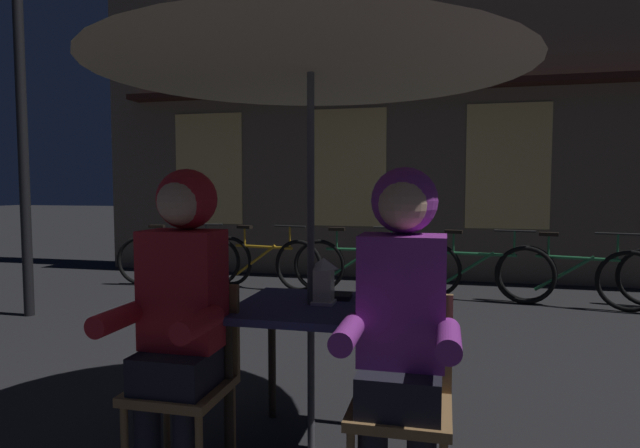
{
  "coord_description": "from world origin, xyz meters",
  "views": [
    {
      "loc": [
        0.64,
        -2.5,
        1.32
      ],
      "look_at": [
        0.0,
        0.19,
        1.12
      ],
      "focal_mm": 29.63,
      "sensor_mm": 36.0,
      "label": 1
    }
  ],
  "objects_px": {
    "bicycle_nearest": "(178,260)",
    "bicycle_fourth": "(478,271)",
    "street_lamp": "(19,46)",
    "bicycle_third": "(359,265)",
    "bicycle_fifth": "(576,276)",
    "cafe_table": "(311,324)",
    "person_left_hooded": "(180,295)",
    "book": "(332,296)",
    "lantern": "(324,280)",
    "chair_right": "(402,390)",
    "bicycle_second": "(263,262)",
    "person_right_hooded": "(402,307)",
    "patio_umbrella": "(311,32)",
    "chair_left": "(188,371)"
  },
  "relations": [
    {
      "from": "bicycle_nearest",
      "to": "bicycle_fourth",
      "type": "relative_size",
      "value": 1.0
    },
    {
      "from": "street_lamp",
      "to": "bicycle_third",
      "type": "xyz_separation_m",
      "value": [
        3.11,
        1.94,
        -2.37
      ]
    },
    {
      "from": "bicycle_nearest",
      "to": "bicycle_fifth",
      "type": "bearing_deg",
      "value": -1.77
    },
    {
      "from": "cafe_table",
      "to": "person_left_hooded",
      "type": "xyz_separation_m",
      "value": [
        -0.48,
        -0.43,
        0.21
      ]
    },
    {
      "from": "book",
      "to": "bicycle_nearest",
      "type": "bearing_deg",
      "value": 124.39
    },
    {
      "from": "lantern",
      "to": "book",
      "type": "relative_size",
      "value": 1.16
    },
    {
      "from": "person_left_hooded",
      "to": "bicycle_third",
      "type": "bearing_deg",
      "value": 88.88
    },
    {
      "from": "chair_right",
      "to": "bicycle_fourth",
      "type": "bearing_deg",
      "value": 82.7
    },
    {
      "from": "person_left_hooded",
      "to": "bicycle_second",
      "type": "relative_size",
      "value": 0.84
    },
    {
      "from": "person_right_hooded",
      "to": "bicycle_third",
      "type": "relative_size",
      "value": 0.83
    },
    {
      "from": "patio_umbrella",
      "to": "person_right_hooded",
      "type": "relative_size",
      "value": 1.65
    },
    {
      "from": "bicycle_fifth",
      "to": "lantern",
      "type": "bearing_deg",
      "value": -118.15
    },
    {
      "from": "bicycle_third",
      "to": "bicycle_fourth",
      "type": "bearing_deg",
      "value": -4.82
    },
    {
      "from": "bicycle_third",
      "to": "person_right_hooded",
      "type": "bearing_deg",
      "value": -78.69
    },
    {
      "from": "cafe_table",
      "to": "bicycle_fourth",
      "type": "distance_m",
      "value": 3.97
    },
    {
      "from": "chair_right",
      "to": "street_lamp",
      "type": "distance_m",
      "value": 5.15
    },
    {
      "from": "patio_umbrella",
      "to": "chair_right",
      "type": "xyz_separation_m",
      "value": [
        0.48,
        -0.37,
        -1.57
      ]
    },
    {
      "from": "chair_right",
      "to": "bicycle_third",
      "type": "distance_m",
      "value": 4.41
    },
    {
      "from": "cafe_table",
      "to": "chair_left",
      "type": "distance_m",
      "value": 0.62
    },
    {
      "from": "lantern",
      "to": "chair_right",
      "type": "bearing_deg",
      "value": -42.64
    },
    {
      "from": "patio_umbrella",
      "to": "person_right_hooded",
      "type": "bearing_deg",
      "value": -41.57
    },
    {
      "from": "street_lamp",
      "to": "bicycle_fifth",
      "type": "relative_size",
      "value": 2.36
    },
    {
      "from": "bicycle_second",
      "to": "bicycle_fifth",
      "type": "bearing_deg",
      "value": -3.5
    },
    {
      "from": "person_left_hooded",
      "to": "bicycle_fourth",
      "type": "xyz_separation_m",
      "value": [
        1.5,
        4.25,
        -0.5
      ]
    },
    {
      "from": "chair_right",
      "to": "street_lamp",
      "type": "relative_size",
      "value": 0.22
    },
    {
      "from": "cafe_table",
      "to": "street_lamp",
      "type": "xyz_separation_m",
      "value": [
        -3.51,
        2.01,
        2.08
      ]
    },
    {
      "from": "chair_left",
      "to": "bicycle_fifth",
      "type": "height_order",
      "value": "chair_left"
    },
    {
      "from": "chair_left",
      "to": "bicycle_second",
      "type": "distance_m",
      "value": 4.47
    },
    {
      "from": "chair_left",
      "to": "street_lamp",
      "type": "distance_m",
      "value": 4.45
    },
    {
      "from": "bicycle_third",
      "to": "bicycle_fifth",
      "type": "xyz_separation_m",
      "value": [
        2.44,
        -0.23,
        0.0
      ]
    },
    {
      "from": "street_lamp",
      "to": "bicycle_second",
      "type": "xyz_separation_m",
      "value": [
        1.86,
        1.94,
        -2.37
      ]
    },
    {
      "from": "bicycle_second",
      "to": "cafe_table",
      "type": "bearing_deg",
      "value": -67.27
    },
    {
      "from": "person_left_hooded",
      "to": "book",
      "type": "height_order",
      "value": "person_left_hooded"
    },
    {
      "from": "lantern",
      "to": "book",
      "type": "bearing_deg",
      "value": 85.45
    },
    {
      "from": "person_left_hooded",
      "to": "bicycle_fifth",
      "type": "height_order",
      "value": "person_left_hooded"
    },
    {
      "from": "person_right_hooded",
      "to": "street_lamp",
      "type": "distance_m",
      "value": 5.03
    },
    {
      "from": "street_lamp",
      "to": "person_left_hooded",
      "type": "bearing_deg",
      "value": -38.79
    },
    {
      "from": "person_right_hooded",
      "to": "bicycle_second",
      "type": "xyz_separation_m",
      "value": [
        -2.13,
        4.37,
        -0.5
      ]
    },
    {
      "from": "bicycle_fourth",
      "to": "bicycle_second",
      "type": "bearing_deg",
      "value": 177.52
    },
    {
      "from": "chair_left",
      "to": "chair_right",
      "type": "xyz_separation_m",
      "value": [
        0.96,
        0.0,
        0.0
      ]
    },
    {
      "from": "lantern",
      "to": "person_right_hooded",
      "type": "relative_size",
      "value": 0.17
    },
    {
      "from": "person_right_hooded",
      "to": "bicycle_third",
      "type": "bearing_deg",
      "value": 101.31
    },
    {
      "from": "cafe_table",
      "to": "street_lamp",
      "type": "distance_m",
      "value": 4.55
    },
    {
      "from": "chair_left",
      "to": "chair_right",
      "type": "bearing_deg",
      "value": 0.0
    },
    {
      "from": "bicycle_second",
      "to": "person_left_hooded",
      "type": "bearing_deg",
      "value": -74.98
    },
    {
      "from": "lantern",
      "to": "chair_right",
      "type": "xyz_separation_m",
      "value": [
        0.42,
        -0.39,
        -0.37
      ]
    },
    {
      "from": "patio_umbrella",
      "to": "bicycle_nearest",
      "type": "xyz_separation_m",
      "value": [
        -2.83,
        3.87,
        -1.71
      ]
    },
    {
      "from": "bicycle_second",
      "to": "bicycle_fifth",
      "type": "relative_size",
      "value": 1.01
    },
    {
      "from": "bicycle_fifth",
      "to": "book",
      "type": "relative_size",
      "value": 8.23
    },
    {
      "from": "bicycle_nearest",
      "to": "book",
      "type": "xyz_separation_m",
      "value": [
        2.9,
        -3.71,
        0.41
      ]
    }
  ]
}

